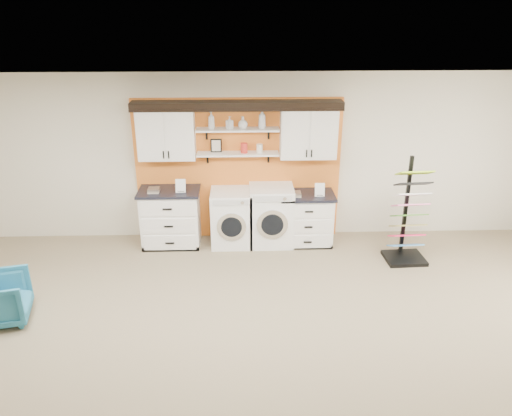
{
  "coord_description": "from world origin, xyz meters",
  "views": [
    {
      "loc": [
        0.05,
        -3.97,
        3.86
      ],
      "look_at": [
        0.25,
        2.3,
        1.21
      ],
      "focal_mm": 35.0,
      "sensor_mm": 36.0,
      "label": 1
    }
  ],
  "objects_px": {
    "sample_rack": "(407,229)",
    "armchair": "(0,299)",
    "base_cabinet_right": "(306,218)",
    "washer": "(232,217)",
    "base_cabinet_left": "(171,217)",
    "dryer": "(271,215)"
  },
  "relations": [
    {
      "from": "base_cabinet_left",
      "to": "base_cabinet_right",
      "type": "bearing_deg",
      "value": 0.0
    },
    {
      "from": "base_cabinet_left",
      "to": "armchair",
      "type": "height_order",
      "value": "base_cabinet_left"
    },
    {
      "from": "base_cabinet_left",
      "to": "sample_rack",
      "type": "relative_size",
      "value": 0.6
    },
    {
      "from": "sample_rack",
      "to": "armchair",
      "type": "height_order",
      "value": "sample_rack"
    },
    {
      "from": "base_cabinet_left",
      "to": "dryer",
      "type": "xyz_separation_m",
      "value": [
        1.67,
        -0.0,
        0.02
      ]
    },
    {
      "from": "washer",
      "to": "armchair",
      "type": "relative_size",
      "value": 1.38
    },
    {
      "from": "base_cabinet_left",
      "to": "base_cabinet_right",
      "type": "xyz_separation_m",
      "value": [
        2.26,
        0.0,
        -0.04
      ]
    },
    {
      "from": "washer",
      "to": "sample_rack",
      "type": "relative_size",
      "value": 0.57
    },
    {
      "from": "washer",
      "to": "armchair",
      "type": "distance_m",
      "value": 3.61
    },
    {
      "from": "base_cabinet_right",
      "to": "dryer",
      "type": "height_order",
      "value": "dryer"
    },
    {
      "from": "base_cabinet_left",
      "to": "sample_rack",
      "type": "bearing_deg",
      "value": -10.02
    },
    {
      "from": "washer",
      "to": "armchair",
      "type": "bearing_deg",
      "value": -144.31
    },
    {
      "from": "dryer",
      "to": "base_cabinet_right",
      "type": "bearing_deg",
      "value": 0.33
    },
    {
      "from": "dryer",
      "to": "armchair",
      "type": "bearing_deg",
      "value": -149.6
    },
    {
      "from": "base_cabinet_right",
      "to": "sample_rack",
      "type": "distance_m",
      "value": 1.64
    },
    {
      "from": "base_cabinet_left",
      "to": "sample_rack",
      "type": "xyz_separation_m",
      "value": [
        3.76,
        -0.66,
        0.04
      ]
    },
    {
      "from": "washer",
      "to": "armchair",
      "type": "height_order",
      "value": "washer"
    },
    {
      "from": "base_cabinet_right",
      "to": "washer",
      "type": "bearing_deg",
      "value": -179.84
    },
    {
      "from": "base_cabinet_right",
      "to": "washer",
      "type": "relative_size",
      "value": 0.95
    },
    {
      "from": "sample_rack",
      "to": "armchair",
      "type": "relative_size",
      "value": 2.44
    },
    {
      "from": "base_cabinet_right",
      "to": "washer",
      "type": "distance_m",
      "value": 1.25
    },
    {
      "from": "base_cabinet_left",
      "to": "armchair",
      "type": "bearing_deg",
      "value": -132.29
    }
  ]
}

